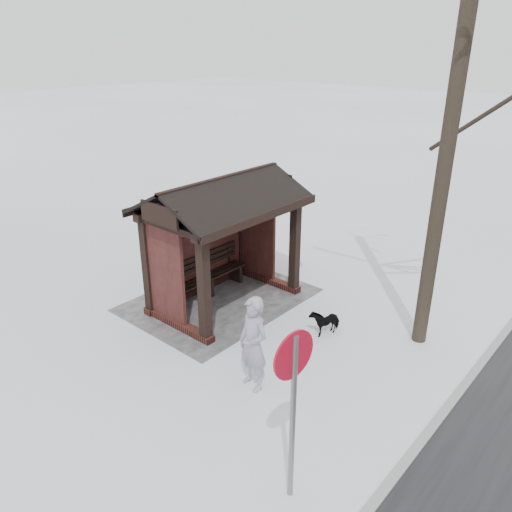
{
  "coord_description": "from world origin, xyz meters",
  "views": [
    {
      "loc": [
        7.5,
        7.5,
        5.75
      ],
      "look_at": [
        -0.19,
        0.8,
        1.38
      ],
      "focal_mm": 35.0,
      "sensor_mm": 36.0,
      "label": 1
    }
  ],
  "objects": [
    {
      "name": "pedestrian",
      "position": [
        1.94,
        2.59,
        0.89
      ],
      "size": [
        0.54,
        0.72,
        1.79
      ],
      "primitive_type": "imported",
      "rotation": [
        0.0,
        0.0,
        1.39
      ],
      "color": "#9A91AA",
      "rests_on": "ground"
    },
    {
      "name": "trampled_patch",
      "position": [
        0.0,
        -0.2,
        0.01
      ],
      "size": [
        4.2,
        3.2,
        0.02
      ],
      "primitive_type": "cube",
      "color": "gray",
      "rests_on": "ground"
    },
    {
      "name": "tree_near",
      "position": [
        -1.5,
        4.2,
        6.16
      ],
      "size": [
        3.42,
        3.42,
        9.03
      ],
      "color": "black",
      "rests_on": "ground"
    },
    {
      "name": "dog",
      "position": [
        -0.43,
        2.54,
        0.29
      ],
      "size": [
        0.74,
        0.49,
        0.57
      ],
      "primitive_type": "imported",
      "rotation": [
        0.0,
        0.0,
        1.27
      ],
      "color": "black",
      "rests_on": "ground"
    },
    {
      "name": "bus_shelter",
      "position": [
        0.0,
        -0.16,
        2.17
      ],
      "size": [
        3.6,
        2.4,
        3.09
      ],
      "color": "#3C1716",
      "rests_on": "ground"
    },
    {
      "name": "ground",
      "position": [
        0.0,
        0.0,
        0.0
      ],
      "size": [
        120.0,
        120.0,
        0.0
      ],
      "primitive_type": "plane",
      "color": "white",
      "rests_on": "ground"
    },
    {
      "name": "road_sign",
      "position": [
        3.38,
        4.52,
        1.85
      ],
      "size": [
        0.66,
        0.13,
        2.61
      ],
      "rotation": [
        0.0,
        0.0,
        -0.12
      ],
      "color": "slate",
      "rests_on": "ground"
    },
    {
      "name": "kerb",
      "position": [
        0.0,
        5.5,
        0.01
      ],
      "size": [
        120.0,
        0.15,
        0.06
      ],
      "primitive_type": "cube",
      "color": "gray",
      "rests_on": "ground"
    }
  ]
}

